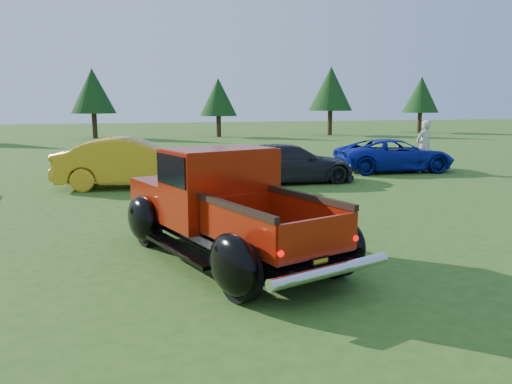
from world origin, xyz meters
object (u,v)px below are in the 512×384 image
tree_mid_right (218,97)px  show_car_grey (289,163)px  spectator (424,146)px  tree_mid_left (93,91)px  tree_far_east (421,95)px  show_car_yellow (133,163)px  show_car_blue (395,155)px  pickup_truck (220,204)px  tree_east (331,89)px

tree_mid_right → show_car_grey: 22.76m
spectator → tree_mid_left: bearing=-74.5°
tree_mid_right → tree_far_east: tree_far_east is taller
show_car_grey → tree_far_east: bearing=-41.6°
show_car_yellow → show_car_blue: 9.58m
show_car_yellow → pickup_truck: bearing=-163.2°
show_car_grey → spectator: size_ratio=2.21×
tree_east → tree_far_east: size_ratio=1.12×
tree_far_east → pickup_truck: size_ratio=0.94×
show_car_grey → show_car_yellow: bearing=84.6°
tree_east → show_car_grey: tree_east is taller
tree_mid_right → pickup_truck: size_ratio=0.86×
tree_far_east → show_car_blue: bearing=-126.5°
tree_mid_left → tree_east: bearing=-4.8°
tree_mid_left → show_car_grey: (6.33, -23.48, -2.77)m
tree_far_east → spectator: tree_far_east is taller
pickup_truck → show_car_blue: (8.53, 8.31, -0.24)m
tree_far_east → spectator: size_ratio=2.50×
tree_east → tree_far_east: (9.00, 1.00, -0.41)m
show_car_blue → tree_mid_left: bearing=32.5°
show_car_yellow → show_car_grey: 4.86m
tree_mid_right → tree_mid_left: bearing=173.7°
tree_mid_left → show_car_yellow: size_ratio=1.10×
show_car_grey → tree_mid_left: bearing=15.5°
tree_mid_left → show_car_grey: 24.48m
tree_far_east → pickup_truck: bearing=-129.3°
show_car_yellow → spectator: bearing=-79.0°
tree_east → show_car_grey: 25.07m
tree_mid_right → tree_far_east: size_ratio=0.92×
tree_far_east → show_car_grey: 31.02m
show_car_grey → tree_east: bearing=-27.6°
tree_mid_right → show_car_yellow: (-7.50, -21.99, -2.22)m
spectator → show_car_yellow: bearing=-10.4°
show_car_blue → spectator: bearing=-117.0°
pickup_truck → show_car_yellow: pickup_truck is taller
tree_mid_left → tree_far_east: 27.00m
tree_east → spectator: (-6.10, -21.14, -2.69)m
tree_east → spectator: 22.17m
pickup_truck → tree_mid_left: bearing=77.5°
show_car_grey → spectator: bearing=-81.0°
pickup_truck → show_car_blue: bearing=27.0°
show_car_grey → pickup_truck: bearing=151.4°
tree_mid_left → tree_far_east: bearing=-1.1°
show_car_blue → tree_far_east: bearing=-30.5°
tree_mid_left → spectator: size_ratio=2.60×
show_car_blue → spectator: size_ratio=2.27×
tree_far_east → tree_east: bearing=-173.7°
tree_mid_right → show_car_blue: tree_mid_right is taller
tree_east → show_car_blue: size_ratio=1.24×
show_car_yellow → show_car_grey: size_ratio=1.07×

